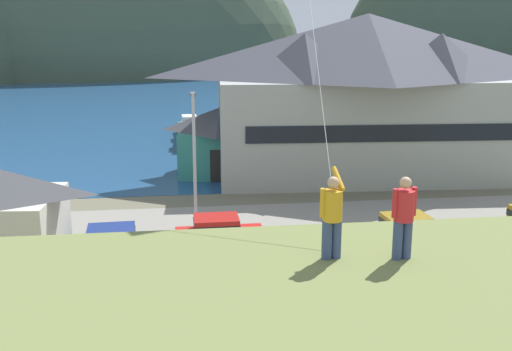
{
  "coord_description": "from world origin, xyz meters",
  "views": [
    {
      "loc": [
        -3.12,
        -21.06,
        11.11
      ],
      "look_at": [
        0.66,
        9.0,
        3.45
      ],
      "focal_mm": 44.11,
      "sensor_mm": 36.0,
      "label": 1
    }
  ],
  "objects_px": {
    "parked_car_front_row_silver": "(231,290)",
    "person_kite_flyer": "(332,214)",
    "moored_boat_outer_mooring": "(271,142)",
    "parked_car_lone_by_shed": "(219,234)",
    "parking_light_pole": "(194,154)",
    "parked_car_corner_spot": "(106,305)",
    "person_companion": "(404,215)",
    "parked_car_mid_row_center": "(407,232)",
    "parked_car_back_row_left": "(369,285)",
    "moored_boat_inner_slip": "(189,130)",
    "storage_shed_waterside": "(221,140)",
    "wharf_dock": "(227,139)",
    "parked_car_front_row_red": "(114,245)",
    "moored_boat_wharfside": "(190,138)",
    "harbor_lodge": "(366,91)"
  },
  "relations": [
    {
      "from": "parked_car_back_row_left",
      "to": "parked_car_front_row_red",
      "type": "xyz_separation_m",
      "value": [
        -10.16,
        5.7,
        0.0
      ]
    },
    {
      "from": "parked_car_front_row_silver",
      "to": "parked_car_corner_spot",
      "type": "distance_m",
      "value": 4.61
    },
    {
      "from": "storage_shed_waterside",
      "to": "parked_car_lone_by_shed",
      "type": "height_order",
      "value": "storage_shed_waterside"
    },
    {
      "from": "storage_shed_waterside",
      "to": "moored_boat_inner_slip",
      "type": "height_order",
      "value": "storage_shed_waterside"
    },
    {
      "from": "storage_shed_waterside",
      "to": "parking_light_pole",
      "type": "bearing_deg",
      "value": -100.22
    },
    {
      "from": "parked_car_mid_row_center",
      "to": "parked_car_front_row_red",
      "type": "relative_size",
      "value": 1.02
    },
    {
      "from": "moored_boat_outer_mooring",
      "to": "parked_car_back_row_left",
      "type": "xyz_separation_m",
      "value": [
        -0.77,
        -30.58,
        0.34
      ]
    },
    {
      "from": "parked_car_front_row_red",
      "to": "person_companion",
      "type": "height_order",
      "value": "person_companion"
    },
    {
      "from": "moored_boat_wharfside",
      "to": "parked_car_lone_by_shed",
      "type": "distance_m",
      "value": 26.46
    },
    {
      "from": "moored_boat_inner_slip",
      "to": "person_companion",
      "type": "height_order",
      "value": "person_companion"
    },
    {
      "from": "moored_boat_wharfside",
      "to": "parked_car_back_row_left",
      "type": "xyz_separation_m",
      "value": [
        6.13,
        -33.06,
        0.34
      ]
    },
    {
      "from": "parked_car_front_row_silver",
      "to": "moored_boat_outer_mooring",
      "type": "bearing_deg",
      "value": 78.67
    },
    {
      "from": "parked_car_mid_row_center",
      "to": "person_kite_flyer",
      "type": "distance_m",
      "value": 18.46
    },
    {
      "from": "parked_car_lone_by_shed",
      "to": "person_kite_flyer",
      "type": "bearing_deg",
      "value": -85.49
    },
    {
      "from": "moored_boat_inner_slip",
      "to": "parked_car_lone_by_shed",
      "type": "height_order",
      "value": "moored_boat_inner_slip"
    },
    {
      "from": "parked_car_lone_by_shed",
      "to": "parked_car_mid_row_center",
      "type": "xyz_separation_m",
      "value": [
        9.03,
        -0.86,
        0.0
      ]
    },
    {
      "from": "parked_car_back_row_left",
      "to": "moored_boat_inner_slip",
      "type": "bearing_deg",
      "value": 99.25
    },
    {
      "from": "harbor_lodge",
      "to": "parking_light_pole",
      "type": "bearing_deg",
      "value": -137.43
    },
    {
      "from": "moored_boat_outer_mooring",
      "to": "parking_light_pole",
      "type": "relative_size",
      "value": 1.04
    },
    {
      "from": "person_kite_flyer",
      "to": "person_companion",
      "type": "height_order",
      "value": "person_kite_flyer"
    },
    {
      "from": "parked_car_front_row_silver",
      "to": "parked_car_back_row_left",
      "type": "bearing_deg",
      "value": -2.5
    },
    {
      "from": "parked_car_back_row_left",
      "to": "parking_light_pole",
      "type": "bearing_deg",
      "value": 122.6
    },
    {
      "from": "parked_car_front_row_red",
      "to": "person_kite_flyer",
      "type": "height_order",
      "value": "person_kite_flyer"
    },
    {
      "from": "moored_boat_outer_mooring",
      "to": "person_kite_flyer",
      "type": "bearing_deg",
      "value": -96.81
    },
    {
      "from": "parked_car_corner_spot",
      "to": "person_companion",
      "type": "relative_size",
      "value": 2.47
    },
    {
      "from": "parked_car_front_row_silver",
      "to": "parked_car_back_row_left",
      "type": "xyz_separation_m",
      "value": [
        5.31,
        -0.23,
        0.0
      ]
    },
    {
      "from": "moored_boat_inner_slip",
      "to": "person_kite_flyer",
      "type": "height_order",
      "value": "person_kite_flyer"
    },
    {
      "from": "storage_shed_waterside",
      "to": "parked_car_back_row_left",
      "type": "distance_m",
      "value": 22.95
    },
    {
      "from": "moored_boat_outer_mooring",
      "to": "moored_boat_inner_slip",
      "type": "distance_m",
      "value": 9.52
    },
    {
      "from": "parked_car_lone_by_shed",
      "to": "parking_light_pole",
      "type": "xyz_separation_m",
      "value": [
        -0.98,
        3.28,
        3.23
      ]
    },
    {
      "from": "parked_car_back_row_left",
      "to": "person_companion",
      "type": "bearing_deg",
      "value": -104.6
    },
    {
      "from": "parking_light_pole",
      "to": "storage_shed_waterside",
      "type": "bearing_deg",
      "value": 79.78
    },
    {
      "from": "parked_car_front_row_silver",
      "to": "person_kite_flyer",
      "type": "height_order",
      "value": "person_kite_flyer"
    },
    {
      "from": "wharf_dock",
      "to": "person_companion",
      "type": "relative_size",
      "value": 7.81
    },
    {
      "from": "harbor_lodge",
      "to": "moored_boat_wharfside",
      "type": "relative_size",
      "value": 3.52
    },
    {
      "from": "parked_car_front_row_silver",
      "to": "person_companion",
      "type": "bearing_deg",
      "value": -75.29
    },
    {
      "from": "parked_car_front_row_silver",
      "to": "parked_car_mid_row_center",
      "type": "relative_size",
      "value": 0.99
    },
    {
      "from": "parked_car_back_row_left",
      "to": "parked_car_lone_by_shed",
      "type": "bearing_deg",
      "value": 128.94
    },
    {
      "from": "person_kite_flyer",
      "to": "parked_car_front_row_red",
      "type": "bearing_deg",
      "value": 111.47
    },
    {
      "from": "moored_boat_inner_slip",
      "to": "person_companion",
      "type": "distance_m",
      "value": 47.81
    },
    {
      "from": "person_kite_flyer",
      "to": "person_companion",
      "type": "distance_m",
      "value": 1.45
    },
    {
      "from": "harbor_lodge",
      "to": "moored_boat_inner_slip",
      "type": "height_order",
      "value": "harbor_lodge"
    },
    {
      "from": "storage_shed_waterside",
      "to": "wharf_dock",
      "type": "distance_m",
      "value": 11.77
    },
    {
      "from": "moored_boat_outer_mooring",
      "to": "parked_car_back_row_left",
      "type": "distance_m",
      "value": 30.59
    },
    {
      "from": "moored_boat_wharfside",
      "to": "moored_boat_inner_slip",
      "type": "xyz_separation_m",
      "value": [
        0.07,
        4.15,
        0.0
      ]
    },
    {
      "from": "moored_boat_outer_mooring",
      "to": "parked_car_front_row_red",
      "type": "relative_size",
      "value": 1.78
    },
    {
      "from": "wharf_dock",
      "to": "parked_car_lone_by_shed",
      "type": "bearing_deg",
      "value": -95.34
    },
    {
      "from": "parked_car_back_row_left",
      "to": "parked_car_corner_spot",
      "type": "height_order",
      "value": "same"
    },
    {
      "from": "wharf_dock",
      "to": "moored_boat_inner_slip",
      "type": "relative_size",
      "value": 2.23
    },
    {
      "from": "wharf_dock",
      "to": "moored_boat_outer_mooring",
      "type": "distance_m",
      "value": 4.97
    }
  ]
}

